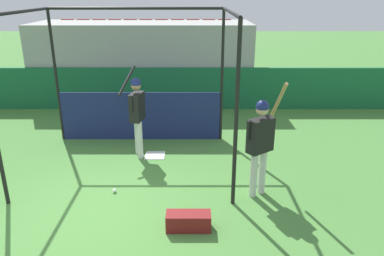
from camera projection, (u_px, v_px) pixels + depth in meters
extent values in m
plane|color=#477F38|center=(97.00, 212.00, 6.34)|extent=(60.00, 60.00, 0.00)
cube|color=#196038|center=(140.00, 88.00, 11.65)|extent=(24.00, 0.12, 1.30)
cube|color=#9E9E99|center=(144.00, 61.00, 12.62)|extent=(7.05, 2.40, 2.55)
cube|color=maroon|center=(54.00, 63.00, 11.84)|extent=(0.45, 0.40, 0.10)
cube|color=maroon|center=(55.00, 55.00, 11.93)|extent=(0.45, 0.06, 0.40)
cube|color=maroon|center=(72.00, 63.00, 11.84)|extent=(0.45, 0.40, 0.10)
cube|color=maroon|center=(73.00, 55.00, 11.93)|extent=(0.45, 0.06, 0.40)
cube|color=maroon|center=(89.00, 63.00, 11.84)|extent=(0.45, 0.40, 0.10)
cube|color=maroon|center=(90.00, 55.00, 11.93)|extent=(0.45, 0.06, 0.40)
cube|color=maroon|center=(106.00, 63.00, 11.84)|extent=(0.45, 0.40, 0.10)
cube|color=maroon|center=(107.00, 55.00, 11.93)|extent=(0.45, 0.06, 0.40)
cube|color=maroon|center=(124.00, 63.00, 11.84)|extent=(0.45, 0.40, 0.10)
cube|color=maroon|center=(124.00, 55.00, 11.93)|extent=(0.45, 0.06, 0.40)
cube|color=maroon|center=(141.00, 63.00, 11.84)|extent=(0.45, 0.40, 0.10)
cube|color=maroon|center=(142.00, 55.00, 11.93)|extent=(0.45, 0.06, 0.40)
cube|color=maroon|center=(158.00, 63.00, 11.84)|extent=(0.45, 0.40, 0.10)
cube|color=maroon|center=(159.00, 55.00, 11.93)|extent=(0.45, 0.06, 0.40)
cube|color=maroon|center=(176.00, 63.00, 11.84)|extent=(0.45, 0.40, 0.10)
cube|color=maroon|center=(176.00, 55.00, 11.93)|extent=(0.45, 0.06, 0.40)
cube|color=maroon|center=(193.00, 63.00, 11.84)|extent=(0.45, 0.40, 0.10)
cube|color=maroon|center=(193.00, 55.00, 11.93)|extent=(0.45, 0.06, 0.40)
cube|color=maroon|center=(210.00, 63.00, 11.84)|extent=(0.45, 0.40, 0.10)
cube|color=maroon|center=(210.00, 55.00, 11.93)|extent=(0.45, 0.06, 0.40)
cube|color=maroon|center=(228.00, 63.00, 11.84)|extent=(0.45, 0.40, 0.10)
cube|color=maroon|center=(228.00, 55.00, 11.93)|extent=(0.45, 0.06, 0.40)
cube|color=maroon|center=(61.00, 47.00, 12.45)|extent=(0.45, 0.40, 0.10)
cube|color=maroon|center=(62.00, 39.00, 12.54)|extent=(0.45, 0.06, 0.40)
cube|color=maroon|center=(78.00, 47.00, 12.45)|extent=(0.45, 0.40, 0.10)
cube|color=maroon|center=(78.00, 39.00, 12.54)|extent=(0.45, 0.06, 0.40)
cube|color=maroon|center=(94.00, 47.00, 12.45)|extent=(0.45, 0.40, 0.10)
cube|color=maroon|center=(95.00, 39.00, 12.54)|extent=(0.45, 0.06, 0.40)
cube|color=maroon|center=(111.00, 47.00, 12.45)|extent=(0.45, 0.40, 0.10)
cube|color=maroon|center=(111.00, 39.00, 12.54)|extent=(0.45, 0.06, 0.40)
cube|color=maroon|center=(127.00, 47.00, 12.45)|extent=(0.45, 0.40, 0.10)
cube|color=maroon|center=(128.00, 39.00, 12.54)|extent=(0.45, 0.06, 0.40)
cube|color=maroon|center=(144.00, 47.00, 12.45)|extent=(0.45, 0.40, 0.10)
cube|color=maroon|center=(144.00, 39.00, 12.54)|extent=(0.45, 0.06, 0.40)
cube|color=maroon|center=(160.00, 47.00, 12.45)|extent=(0.45, 0.40, 0.10)
cube|color=maroon|center=(160.00, 39.00, 12.54)|extent=(0.45, 0.06, 0.40)
cube|color=maroon|center=(177.00, 47.00, 12.45)|extent=(0.45, 0.40, 0.10)
cube|color=maroon|center=(177.00, 39.00, 12.54)|extent=(0.45, 0.06, 0.40)
cube|color=maroon|center=(193.00, 47.00, 12.45)|extent=(0.45, 0.40, 0.10)
cube|color=maroon|center=(193.00, 39.00, 12.54)|extent=(0.45, 0.06, 0.40)
cube|color=maroon|center=(210.00, 47.00, 12.45)|extent=(0.45, 0.40, 0.10)
cube|color=maroon|center=(209.00, 39.00, 12.54)|extent=(0.45, 0.06, 0.40)
cube|color=maroon|center=(226.00, 47.00, 12.45)|extent=(0.45, 0.40, 0.10)
cube|color=maroon|center=(226.00, 39.00, 12.54)|extent=(0.45, 0.06, 0.40)
cube|color=maroon|center=(67.00, 32.00, 13.07)|extent=(0.45, 0.40, 0.10)
cube|color=maroon|center=(68.00, 25.00, 13.16)|extent=(0.45, 0.06, 0.40)
cube|color=maroon|center=(83.00, 32.00, 13.07)|extent=(0.45, 0.40, 0.10)
cube|color=maroon|center=(84.00, 25.00, 13.16)|extent=(0.45, 0.06, 0.40)
cube|color=maroon|center=(99.00, 32.00, 13.07)|extent=(0.45, 0.40, 0.10)
cube|color=maroon|center=(99.00, 25.00, 13.16)|extent=(0.45, 0.06, 0.40)
cube|color=maroon|center=(114.00, 32.00, 13.07)|extent=(0.45, 0.40, 0.10)
cube|color=maroon|center=(115.00, 25.00, 13.16)|extent=(0.45, 0.06, 0.40)
cube|color=maroon|center=(130.00, 32.00, 13.07)|extent=(0.45, 0.40, 0.10)
cube|color=maroon|center=(131.00, 25.00, 13.16)|extent=(0.45, 0.06, 0.40)
cube|color=maroon|center=(146.00, 32.00, 13.07)|extent=(0.45, 0.40, 0.10)
cube|color=maroon|center=(146.00, 25.00, 13.16)|extent=(0.45, 0.06, 0.40)
cube|color=maroon|center=(162.00, 32.00, 13.07)|extent=(0.45, 0.40, 0.10)
cube|color=maroon|center=(162.00, 25.00, 13.16)|extent=(0.45, 0.06, 0.40)
cube|color=maroon|center=(177.00, 32.00, 13.07)|extent=(0.45, 0.40, 0.10)
cube|color=maroon|center=(177.00, 25.00, 13.16)|extent=(0.45, 0.06, 0.40)
cube|color=maroon|center=(193.00, 32.00, 13.07)|extent=(0.45, 0.40, 0.10)
cube|color=maroon|center=(193.00, 25.00, 13.16)|extent=(0.45, 0.06, 0.40)
cube|color=maroon|center=(209.00, 32.00, 13.07)|extent=(0.45, 0.40, 0.10)
cube|color=maroon|center=(209.00, 25.00, 13.16)|extent=(0.45, 0.06, 0.40)
cube|color=maroon|center=(224.00, 32.00, 13.07)|extent=(0.45, 0.40, 0.10)
cube|color=maroon|center=(224.00, 25.00, 13.16)|extent=(0.45, 0.06, 0.40)
cylinder|color=black|center=(236.00, 119.00, 6.05)|extent=(0.07, 0.07, 3.15)
cylinder|color=black|center=(56.00, 77.00, 8.91)|extent=(0.07, 0.07, 3.15)
cylinder|color=black|center=(222.00, 77.00, 8.91)|extent=(0.07, 0.07, 3.15)
cylinder|color=black|center=(18.00, 12.00, 6.94)|extent=(0.06, 3.05, 0.06)
cylinder|color=black|center=(231.00, 12.00, 6.94)|extent=(0.06, 3.05, 0.06)
cylinder|color=black|center=(136.00, 8.00, 8.37)|extent=(3.96, 0.06, 0.06)
cube|color=navy|center=(141.00, 116.00, 9.23)|extent=(3.89, 0.03, 1.21)
cube|color=white|center=(155.00, 155.00, 8.48)|extent=(0.44, 0.44, 0.02)
cylinder|color=silver|center=(140.00, 140.00, 8.23)|extent=(0.15, 0.15, 0.86)
cylinder|color=silver|center=(138.00, 136.00, 8.45)|extent=(0.15, 0.15, 0.86)
cube|color=black|center=(137.00, 107.00, 8.08)|extent=(0.31, 0.50, 0.61)
sphere|color=#A37556|center=(136.00, 85.00, 7.92)|extent=(0.21, 0.21, 0.21)
sphere|color=navy|center=(136.00, 83.00, 7.90)|extent=(0.23, 0.23, 0.23)
cylinder|color=black|center=(131.00, 104.00, 7.82)|extent=(0.08, 0.08, 0.33)
cylinder|color=black|center=(139.00, 98.00, 8.27)|extent=(0.08, 0.08, 0.33)
cylinder|color=black|center=(127.00, 81.00, 8.21)|extent=(0.32, 0.72, 0.55)
sphere|color=black|center=(142.00, 93.00, 8.18)|extent=(0.08, 0.08, 0.08)
cylinder|color=silver|center=(254.00, 175.00, 6.68)|extent=(0.18, 0.18, 0.86)
cylinder|color=silver|center=(262.00, 172.00, 6.80)|extent=(0.18, 0.18, 0.86)
cube|color=black|center=(261.00, 135.00, 6.49)|extent=(0.52, 0.46, 0.61)
sphere|color=tan|center=(262.00, 109.00, 6.32)|extent=(0.21, 0.21, 0.21)
sphere|color=navy|center=(263.00, 107.00, 6.31)|extent=(0.23, 0.23, 0.23)
cylinder|color=black|center=(249.00, 130.00, 6.33)|extent=(0.10, 0.10, 0.33)
cylinder|color=black|center=(270.00, 124.00, 6.61)|extent=(0.10, 0.10, 0.33)
cylinder|color=#AD7F4C|center=(279.00, 101.00, 6.49)|extent=(0.17, 0.57, 0.78)
sphere|color=#AD7F4C|center=(263.00, 122.00, 6.58)|extent=(0.08, 0.08, 0.08)
cube|color=maroon|center=(188.00, 221.00, 5.84)|extent=(0.70, 0.28, 0.28)
sphere|color=white|center=(114.00, 191.00, 6.93)|extent=(0.07, 0.07, 0.07)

